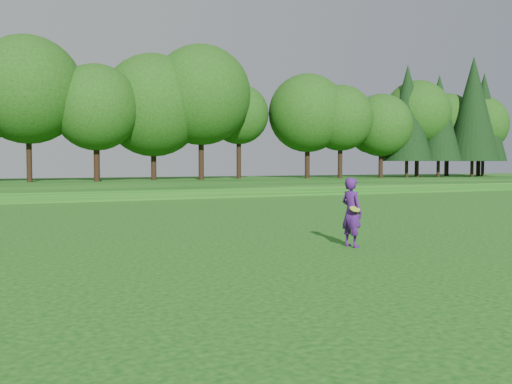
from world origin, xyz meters
name	(u,v)px	position (x,y,z in m)	size (l,w,h in m)	color
ground	(307,241)	(0.00, 0.00, 0.00)	(140.00, 140.00, 0.00)	#0D450D
berm	(106,186)	(0.00, 34.00, 0.30)	(130.00, 30.00, 0.60)	#0D450D
walking_path	(146,199)	(0.00, 20.00, 0.02)	(130.00, 1.60, 0.04)	gray
treeline	(97,96)	(0.00, 38.00, 8.10)	(104.00, 7.00, 15.00)	#193C0D
woman	(352,212)	(0.48, -1.53, 0.93)	(0.58, 0.76, 1.86)	#411666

